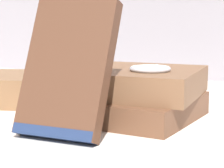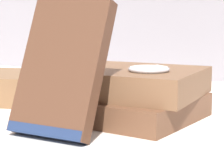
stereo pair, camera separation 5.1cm
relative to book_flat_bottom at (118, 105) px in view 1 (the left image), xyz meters
name	(u,v)px [view 1 (the left image)]	position (x,y,z in m)	size (l,w,h in m)	color
ground_plane	(99,123)	(-0.01, -0.05, -0.02)	(3.00, 3.00, 0.00)	silver
book_flat_bottom	(118,105)	(0.00, 0.00, 0.00)	(0.21, 0.18, 0.03)	brown
book_flat_top	(125,81)	(0.01, 0.00, 0.03)	(0.20, 0.17, 0.04)	brown
book_leaning_front	(67,72)	(-0.01, -0.12, 0.06)	(0.11, 0.08, 0.16)	#4C2D1E
pocket_watch	(150,69)	(0.05, -0.01, 0.06)	(0.05, 0.06, 0.01)	white
reading_glasses	(136,95)	(-0.04, 0.17, -0.01)	(0.09, 0.05, 0.00)	black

